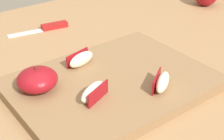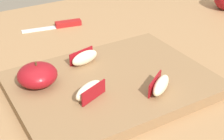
{
  "view_description": "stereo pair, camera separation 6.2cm",
  "coord_description": "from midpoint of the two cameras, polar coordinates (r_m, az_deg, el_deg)",
  "views": [
    {
      "loc": [
        -0.34,
        -0.51,
        1.09
      ],
      "look_at": [
        -0.02,
        -0.08,
        0.77
      ],
      "focal_mm": 53.39,
      "sensor_mm": 36.0,
      "label": 1
    },
    {
      "loc": [
        -0.29,
        -0.54,
        1.09
      ],
      "look_at": [
        -0.02,
        -0.08,
        0.77
      ],
      "focal_mm": 53.39,
      "sensor_mm": 36.0,
      "label": 2
    }
  ],
  "objects": [
    {
      "name": "dining_table",
      "position": [
        0.76,
        0.49,
        -5.69
      ],
      "size": [
        1.43,
        0.9,
        0.73
      ],
      "color": "#9E754C",
      "rests_on": "ground_plane"
    },
    {
      "name": "cutting_board",
      "position": [
        0.64,
        2.79,
        -2.45
      ],
      "size": [
        0.37,
        0.27,
        0.02
      ],
      "color": "olive",
      "rests_on": "dining_table"
    },
    {
      "name": "apple_half_skin_up",
      "position": [
        0.61,
        -9.87,
        -0.92
      ],
      "size": [
        0.07,
        0.07,
        0.05
      ],
      "color": "maroon",
      "rests_on": "cutting_board"
    },
    {
      "name": "apple_wedge_right",
      "position": [
        0.6,
        11.23,
        -2.66
      ],
      "size": [
        0.06,
        0.05,
        0.03
      ],
      "color": "beige",
      "rests_on": "cutting_board"
    },
    {
      "name": "apple_wedge_front",
      "position": [
        0.68,
        -2.12,
        2.06
      ],
      "size": [
        0.07,
        0.04,
        0.03
      ],
      "color": "beige",
      "rests_on": "cutting_board"
    },
    {
      "name": "apple_wedge_middle",
      "position": [
        0.57,
        -0.83,
        -3.63
      ],
      "size": [
        0.07,
        0.04,
        0.03
      ],
      "color": "beige",
      "rests_on": "cutting_board"
    },
    {
      "name": "paring_knife",
      "position": [
        0.91,
        -6.41,
        7.72
      ],
      "size": [
        0.16,
        0.05,
        0.01
      ],
      "color": "silver",
      "rests_on": "dining_table"
    }
  ]
}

